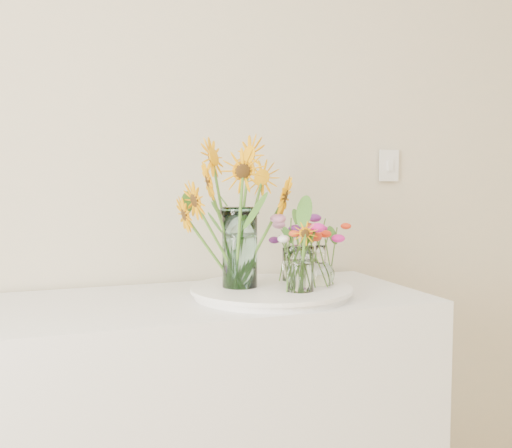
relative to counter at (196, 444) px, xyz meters
name	(u,v)px	position (x,y,z in m)	size (l,w,h in m)	color
counter	(196,444)	(0.00, 0.00, 0.00)	(1.40, 0.60, 0.90)	white
tray	(271,293)	(0.22, -0.05, 0.46)	(0.47, 0.47, 0.03)	white
mason_jar	(240,248)	(0.13, -0.02, 0.60)	(0.11, 0.11, 0.25)	#9ED1CF
sunflower_bouquet	(240,213)	(0.13, -0.02, 0.70)	(0.64, 0.64, 0.46)	#EE9C05
small_vase_a	(300,270)	(0.28, -0.14, 0.54)	(0.08, 0.08, 0.14)	white
wildflower_posy_a	(300,254)	(0.28, -0.14, 0.59)	(0.19, 0.19, 0.23)	red
small_vase_b	(320,266)	(0.38, -0.07, 0.54)	(0.09, 0.09, 0.13)	white
wildflower_posy_b	(321,251)	(0.38, -0.07, 0.58)	(0.21, 0.21, 0.22)	red
small_vase_c	(292,265)	(0.33, 0.03, 0.53)	(0.06, 0.06, 0.11)	white
wildflower_posy_c	(292,251)	(0.33, 0.03, 0.58)	(0.20, 0.20, 0.20)	red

